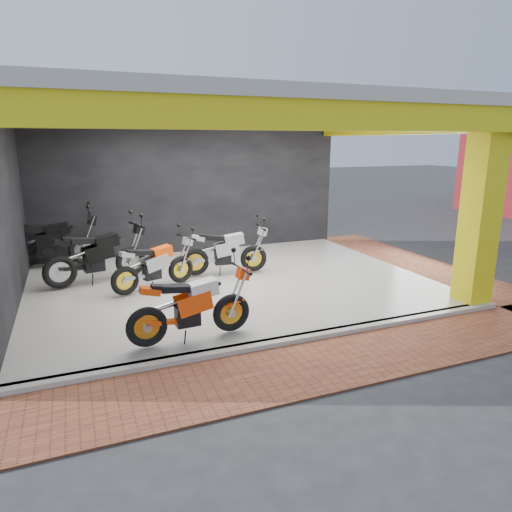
{
  "coord_description": "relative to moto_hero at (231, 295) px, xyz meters",
  "views": [
    {
      "loc": [
        -2.95,
        -6.7,
        2.96
      ],
      "look_at": [
        0.11,
        0.87,
        0.9
      ],
      "focal_mm": 32.0,
      "sensor_mm": 36.0,
      "label": 1
    }
  ],
  "objects": [
    {
      "name": "showroom_ceiling",
      "position": [
        0.85,
        2.5,
        2.89
      ],
      "size": [
        8.4,
        6.4,
        0.2
      ],
      "primitive_type": "cube",
      "color": "beige",
      "rests_on": "corner_column"
    },
    {
      "name": "floor_kerb",
      "position": [
        0.85,
        -0.52,
        -0.66
      ],
      "size": [
        8.0,
        0.2,
        0.1
      ],
      "primitive_type": "cube",
      "color": "beige",
      "rests_on": "ground"
    },
    {
      "name": "moto_hero",
      "position": [
        0.0,
        0.0,
        0.0
      ],
      "size": [
        2.02,
        0.85,
        1.21
      ],
      "primitive_type": null,
      "rotation": [
        0.0,
        0.0,
        0.06
      ],
      "color": "#FF460A",
      "rests_on": "showroom_floor"
    },
    {
      "name": "paver_front",
      "position": [
        0.85,
        -1.3,
        -0.69
      ],
      "size": [
        9.0,
        1.4,
        0.03
      ],
      "primitive_type": "cube",
      "color": "#984E31",
      "rests_on": "ground"
    },
    {
      "name": "corner_column",
      "position": [
        4.6,
        -0.25,
        1.04
      ],
      "size": [
        0.5,
        0.5,
        3.5
      ],
      "primitive_type": "cube",
      "color": "yellow",
      "rests_on": "ground"
    },
    {
      "name": "moto_row_d",
      "position": [
        -1.95,
        5.0,
        0.1
      ],
      "size": [
        2.36,
        1.0,
        1.41
      ],
      "primitive_type": null,
      "rotation": [
        0.0,
        0.0,
        -0.06
      ],
      "color": "black",
      "rests_on": "showroom_floor"
    },
    {
      "name": "moto_row_b",
      "position": [
        -1.05,
        3.59,
        0.07
      ],
      "size": [
        2.35,
        1.32,
        1.36
      ],
      "primitive_type": null,
      "rotation": [
        0.0,
        0.0,
        0.24
      ],
      "color": "black",
      "rests_on": "showroom_floor"
    },
    {
      "name": "ground",
      "position": [
        0.85,
        0.5,
        -0.71
      ],
      "size": [
        80.0,
        80.0,
        0.0
      ],
      "primitive_type": "plane",
      "color": "#2D2D30",
      "rests_on": "ground"
    },
    {
      "name": "paver_right",
      "position": [
        5.65,
        2.5,
        -0.69
      ],
      "size": [
        1.4,
        7.0,
        0.03
      ],
      "primitive_type": "cube",
      "color": "#984E31",
      "rests_on": "ground"
    },
    {
      "name": "back_wall",
      "position": [
        0.85,
        5.6,
        1.04
      ],
      "size": [
        8.2,
        0.2,
        3.5
      ],
      "primitive_type": "cube",
      "color": "black",
      "rests_on": "ground"
    },
    {
      "name": "moto_row_a",
      "position": [
        1.54,
        2.95,
        0.01
      ],
      "size": [
        2.09,
        1.0,
        1.23
      ],
      "primitive_type": null,
      "rotation": [
        0.0,
        0.0,
        -0.13
      ],
      "color": "#AFB2B7",
      "rests_on": "showroom_floor"
    },
    {
      "name": "moto_row_c",
      "position": [
        -0.15,
        2.75,
        -0.03
      ],
      "size": [
        2.01,
        1.26,
        1.15
      ],
      "primitive_type": null,
      "rotation": [
        0.0,
        0.0,
        0.32
      ],
      "color": "#9FA2A6",
      "rests_on": "showroom_floor"
    },
    {
      "name": "showroom_floor",
      "position": [
        0.85,
        2.5,
        -0.66
      ],
      "size": [
        8.0,
        6.0,
        0.1
      ],
      "primitive_type": "cube",
      "color": "beige",
      "rests_on": "ground"
    },
    {
      "name": "header_beam_front",
      "position": [
        0.85,
        -0.5,
        2.59
      ],
      "size": [
        8.4,
        0.3,
        0.4
      ],
      "primitive_type": "cube",
      "color": "yellow",
      "rests_on": "corner_column"
    },
    {
      "name": "header_beam_right",
      "position": [
        4.85,
        2.5,
        2.59
      ],
      "size": [
        0.3,
        6.4,
        0.4
      ],
      "primitive_type": "cube",
      "color": "yellow",
      "rests_on": "corner_column"
    },
    {
      "name": "left_wall",
      "position": [
        -3.25,
        2.5,
        1.04
      ],
      "size": [
        0.2,
        6.2,
        3.5
      ],
      "primitive_type": "cube",
      "color": "black",
      "rests_on": "ground"
    }
  ]
}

